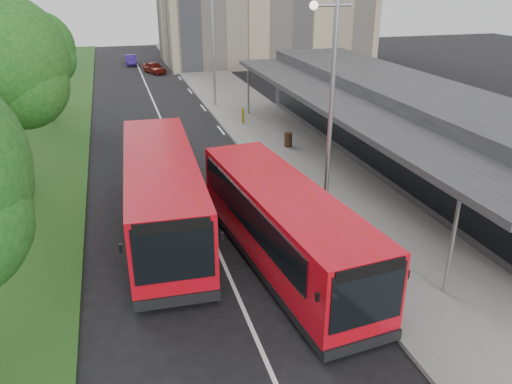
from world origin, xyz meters
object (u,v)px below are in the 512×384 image
tree_far (40,52)px  bollard (243,116)px  lamp_post_near (329,106)px  bus_second (162,193)px  car_far (131,60)px  car_near (154,68)px  tree_mid (5,69)px  bus_main (283,226)px  litter_bin (288,140)px  lamp_post_far (212,40)px

tree_far → bollard: 13.26m
lamp_post_near → bus_second: lamp_post_near is taller
car_far → car_near: bearing=-72.1°
tree_far → car_far: bearing=73.9°
tree_mid → bus_main: tree_mid is taller
bus_second → car_near: bearing=87.6°
bus_second → car_near: (2.90, 33.78, -0.95)m
tree_far → litter_bin: (13.08, -9.69, -3.93)m
car_near → tree_mid: bearing=-126.9°
lamp_post_far → litter_bin: size_ratio=10.11×
bus_second → bollard: (6.49, 13.10, -0.87)m
litter_bin → car_near: 26.41m
lamp_post_near → bus_main: size_ratio=0.82×
tree_mid → tree_far: bearing=90.0°
lamp_post_near → car_near: bearing=94.6°
tree_far → bus_main: bearing=-67.0°
tree_far → bus_main: tree_far is taller
bus_main → litter_bin: 12.08m
tree_far → car_far: (6.38, 22.13, -3.95)m
tree_mid → litter_bin: 14.13m
lamp_post_near → car_far: size_ratio=2.52×
lamp_post_far → litter_bin: 11.59m
tree_far → lamp_post_near: 22.07m
lamp_post_near → car_near: 35.70m
bollard → tree_far: bearing=159.8°
car_near → lamp_post_far: bearing=-100.2°
bus_second → litter_bin: (7.66, 7.80, -0.96)m
bus_main → tree_far: bearing=107.0°
tree_far → bus_second: (5.42, -17.49, -2.97)m
lamp_post_far → bus_main: bearing=-95.8°
litter_bin → bus_main: bearing=-110.4°
tree_mid → lamp_post_near: 13.19m
bus_second → car_far: bearing=91.1°
tree_mid → bus_second: 8.63m
lamp_post_near → car_near: lamp_post_near is taller
bus_main → bus_second: 4.92m
lamp_post_far → car_far: 22.11m
tree_far → car_far: tree_far is taller
tree_mid → litter_bin: (13.08, 2.31, -4.82)m
lamp_post_near → lamp_post_far: 20.00m
tree_mid → lamp_post_near: size_ratio=1.04×
lamp_post_near → litter_bin: size_ratio=10.11×
tree_mid → car_near: bearing=73.6°
lamp_post_far → bollard: size_ratio=8.19×
tree_far → bollard: size_ratio=7.10×
tree_far → bus_second: tree_far is taller
litter_bin → bollard: bollard is taller
litter_bin → car_near: bearing=100.4°
bus_main → car_far: 43.20m
tree_far → car_far: size_ratio=2.18×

